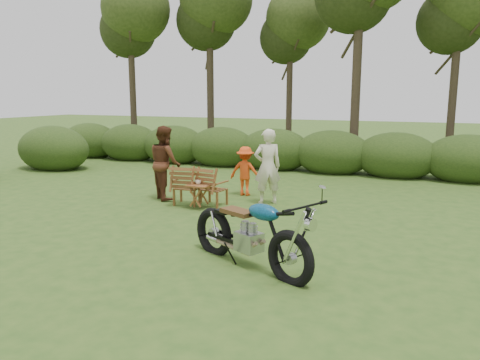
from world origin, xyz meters
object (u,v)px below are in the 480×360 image
at_px(motorcycle, 249,266).
at_px(lawn_chair_right, 213,205).
at_px(side_table, 199,197).
at_px(lawn_chair_left, 188,204).
at_px(adult_a, 267,203).
at_px(child, 245,195).
at_px(cup, 198,182).
at_px(adult_b, 166,198).

distance_m(motorcycle, lawn_chair_right, 3.96).
bearing_deg(side_table, lawn_chair_left, 150.23).
bearing_deg(adult_a, child, -70.61).
relative_size(adult_a, child, 1.41).
relative_size(cup, adult_a, 0.07).
xyz_separation_m(lawn_chair_left, child, (0.86, 1.45, 0.00)).
distance_m(adult_b, child, 2.00).
bearing_deg(adult_b, cup, -164.30).
height_order(motorcycle, child, motorcycle).
distance_m(lawn_chair_right, lawn_chair_left, 0.61).
height_order(side_table, adult_a, adult_a).
height_order(adult_a, child, adult_a).
xyz_separation_m(adult_a, adult_b, (-2.47, -0.50, 0.00)).
xyz_separation_m(lawn_chair_right, cup, (-0.19, -0.37, 0.60)).
height_order(motorcycle, adult_a, adult_a).
height_order(motorcycle, adult_b, adult_b).
bearing_deg(cup, child, 74.67).
relative_size(motorcycle, side_table, 4.26).
bearing_deg(child, lawn_chair_left, 55.19).
bearing_deg(adult_a, side_table, 7.83).
height_order(adult_a, adult_b, adult_b).
bearing_deg(adult_b, child, -105.45).
bearing_deg(motorcycle, lawn_chair_left, 156.84).
bearing_deg(child, side_table, 71.97).
xyz_separation_m(lawn_chair_left, adult_a, (1.68, 0.83, 0.00)).
bearing_deg(adult_a, cup, 6.11).
height_order(lawn_chair_left, adult_b, adult_b).
bearing_deg(child, cup, 70.51).
bearing_deg(lawn_chair_left, lawn_chair_right, -173.63).
bearing_deg(adult_a, motorcycle, 72.58).
xyz_separation_m(side_table, adult_a, (1.24, 1.08, -0.27)).
distance_m(lawn_chair_right, child, 1.33).
bearing_deg(motorcycle, side_table, 154.39).
bearing_deg(lawn_chair_left, cup, 143.95).
height_order(lawn_chair_right, cup, cup).
distance_m(motorcycle, side_table, 3.74).
distance_m(motorcycle, lawn_chair_left, 4.21).
bearing_deg(side_table, adult_b, 154.77).
bearing_deg(cup, lawn_chair_left, 151.58).
height_order(side_table, cup, cup).
distance_m(motorcycle, child, 4.98).
relative_size(cup, adult_b, 0.07).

